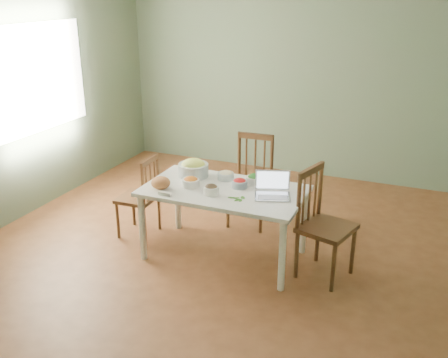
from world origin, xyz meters
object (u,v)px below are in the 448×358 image
at_px(laptop, 273,186).
at_px(chair_right, 327,225).
at_px(dining_table, 224,223).
at_px(bowl_squash, 193,168).
at_px(chair_left, 137,196).
at_px(bread_boule, 161,183).
at_px(chair_far, 250,182).

bearing_deg(laptop, chair_right, -15.72).
bearing_deg(dining_table, laptop, -1.45).
bearing_deg(chair_right, laptop, 109.19).
distance_m(dining_table, bowl_squash, 0.63).
bearing_deg(chair_right, chair_left, 103.90).
distance_m(bread_boule, laptop, 1.05).
relative_size(chair_far, bread_boule, 5.47).
xyz_separation_m(dining_table, laptop, (0.48, -0.01, 0.46)).
bearing_deg(bowl_squash, chair_far, 55.67).
bearing_deg(chair_right, bread_boule, 114.62).
relative_size(dining_table, bowl_squash, 5.02).
relative_size(chair_far, chair_right, 0.98).
relative_size(dining_table, chair_left, 1.72).
distance_m(chair_left, bread_boule, 0.64).
bearing_deg(bread_boule, dining_table, 21.89).
height_order(chair_far, chair_left, chair_far).
height_order(dining_table, chair_right, chair_right).
relative_size(chair_left, bread_boule, 4.83).
bearing_deg(bowl_squash, laptop, -13.16).
height_order(chair_right, laptop, chair_right).
xyz_separation_m(bowl_squash, laptop, (0.89, -0.21, 0.02)).
xyz_separation_m(chair_left, chair_right, (1.99, -0.06, 0.07)).
bearing_deg(chair_left, dining_table, 82.25).
bearing_deg(dining_table, chair_far, 91.68).
bearing_deg(dining_table, chair_left, 175.34).
distance_m(chair_right, bowl_squash, 1.43).
height_order(dining_table, bread_boule, bread_boule).
height_order(bowl_squash, laptop, laptop).
height_order(dining_table, chair_left, chair_left).
xyz_separation_m(dining_table, chair_far, (-0.02, 0.77, 0.14)).
bearing_deg(bowl_squash, dining_table, -25.41).
relative_size(bowl_squash, laptop, 0.94).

